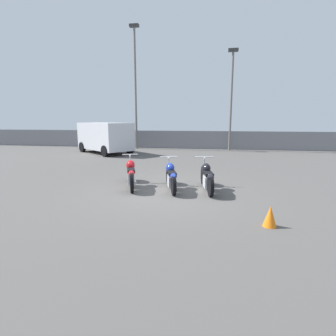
% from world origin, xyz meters
% --- Properties ---
extents(ground_plane, '(60.00, 60.00, 0.00)m').
position_xyz_m(ground_plane, '(0.00, 0.00, 0.00)').
color(ground_plane, '#514F4C').
extents(fence_back, '(40.00, 0.04, 1.40)m').
position_xyz_m(fence_back, '(0.00, 12.85, 0.70)').
color(fence_back, gray).
rests_on(fence_back, ground_plane).
extents(light_pole_left, '(0.70, 0.35, 9.19)m').
position_xyz_m(light_pole_left, '(-4.55, 12.16, 5.30)').
color(light_pole_left, slate).
rests_on(light_pole_left, ground_plane).
extents(light_pole_right, '(0.70, 0.35, 7.22)m').
position_xyz_m(light_pole_right, '(2.66, 12.25, 4.28)').
color(light_pole_right, slate).
rests_on(light_pole_right, ground_plane).
extents(motorcycle_slot_0, '(0.91, 2.11, 1.05)m').
position_xyz_m(motorcycle_slot_0, '(-1.24, 0.43, 0.45)').
color(motorcycle_slot_0, black).
rests_on(motorcycle_slot_0, ground_plane).
extents(motorcycle_slot_1, '(0.81, 2.00, 1.02)m').
position_xyz_m(motorcycle_slot_1, '(0.16, 0.32, 0.44)').
color(motorcycle_slot_1, black).
rests_on(motorcycle_slot_1, ground_plane).
extents(motorcycle_slot_2, '(0.70, 2.07, 1.03)m').
position_xyz_m(motorcycle_slot_2, '(1.33, 0.38, 0.45)').
color(motorcycle_slot_2, black).
rests_on(motorcycle_slot_2, ground_plane).
extents(parked_van, '(4.71, 4.29, 2.06)m').
position_xyz_m(parked_van, '(-5.87, 9.01, 1.15)').
color(parked_van, silver).
rests_on(parked_van, ground_plane).
extents(traffic_cone_near, '(0.29, 0.29, 0.46)m').
position_xyz_m(traffic_cone_near, '(2.75, -2.33, 0.23)').
color(traffic_cone_near, orange).
rests_on(traffic_cone_near, ground_plane).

